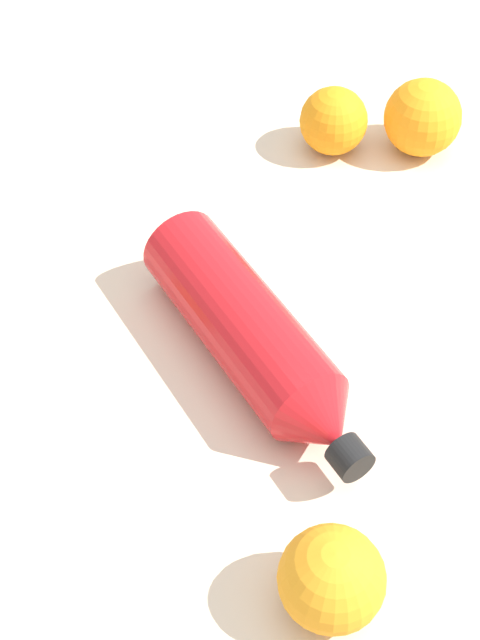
% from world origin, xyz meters
% --- Properties ---
extents(ground_plane, '(2.40, 2.40, 0.00)m').
position_xyz_m(ground_plane, '(0.00, 0.00, 0.00)').
color(ground_plane, beige).
extents(water_bottle, '(0.26, 0.08, 0.07)m').
position_xyz_m(water_bottle, '(-0.03, 0.01, 0.03)').
color(water_bottle, red).
rests_on(water_bottle, ground_plane).
extents(orange_1, '(0.08, 0.08, 0.08)m').
position_xyz_m(orange_1, '(-0.19, 0.28, 0.04)').
color(orange_1, orange).
rests_on(orange_1, ground_plane).
extents(orange_2, '(0.07, 0.07, 0.07)m').
position_xyz_m(orange_2, '(-0.23, 0.21, 0.03)').
color(orange_2, orange).
rests_on(orange_2, ground_plane).
extents(orange_4, '(0.07, 0.07, 0.07)m').
position_xyz_m(orange_4, '(0.17, -0.04, 0.03)').
color(orange_4, orange).
rests_on(orange_4, ground_plane).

